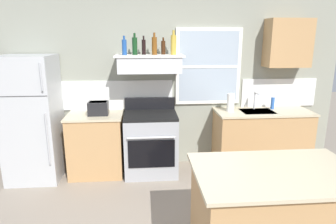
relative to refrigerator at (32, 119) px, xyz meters
The scene contains 18 objects.
back_wall 2.03m from the refrigerator, 11.29° to the left, with size 5.40×0.11×2.70m.
refrigerator is the anchor object (origin of this frame).
counter_left_of_stove 0.95m from the refrigerator, ahead, with size 0.79×0.63×0.91m.
toaster 0.92m from the refrigerator, ahead, with size 0.30×0.20×0.19m.
stove_range 1.70m from the refrigerator, ahead, with size 0.76×0.69×1.09m.
range_hood_shelf 1.81m from the refrigerator, ahead, with size 0.96×0.52×0.24m.
bottle_blue_liqueur 1.63m from the refrigerator, ahead, with size 0.07×0.07×0.26m.
bottle_dark_green_wine 1.76m from the refrigerator, ahead, with size 0.07×0.07×0.30m.
bottle_balsamic_dark 1.86m from the refrigerator, ahead, with size 0.06×0.06×0.26m.
bottle_amber_wine 1.99m from the refrigerator, ahead, with size 0.07×0.07×0.30m.
bottle_brown_stout 2.10m from the refrigerator, ahead, with size 0.06×0.06×0.24m.
bottle_champagne_gold_foil 2.23m from the refrigerator, ahead, with size 0.08×0.08×0.33m.
counter_right_with_sink 3.38m from the refrigerator, ahead, with size 1.43×0.63×0.91m.
sink_faucet 3.26m from the refrigerator, ahead, with size 0.03×0.17×0.28m.
paper_towel_roll 2.85m from the refrigerator, ahead, with size 0.11×0.11×0.27m, color white.
dish_soap_bottle 3.54m from the refrigerator, ahead, with size 0.06×0.06×0.18m, color blue.
kitchen_island 3.32m from the refrigerator, 36.18° to the right, with size 1.40×0.90×0.91m.
upper_cabinet_right 3.84m from the refrigerator, ahead, with size 0.64×0.32×0.70m.
Camera 1 is at (-0.34, -2.29, 1.99)m, focal length 31.69 mm.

